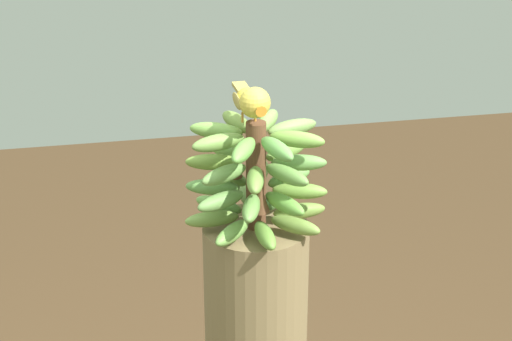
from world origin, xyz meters
TOP-DOWN VIEW (x-y plane):
  - banana_bunch at (0.00, 0.00)m, footprint 0.30×0.30m
  - perched_bird at (0.01, 0.01)m, footprint 0.06×0.21m

SIDE VIEW (x-z plane):
  - banana_bunch at x=0.00m, z-range 1.37..1.60m
  - perched_bird at x=0.01m, z-range 1.61..1.70m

